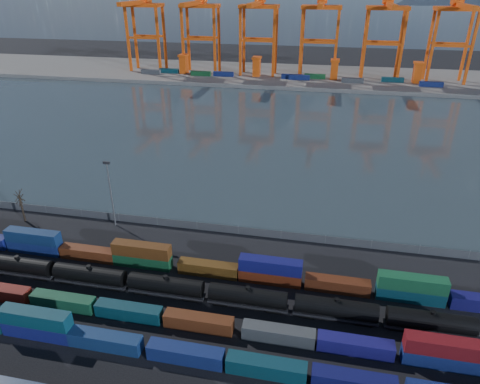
# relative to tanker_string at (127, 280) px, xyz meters

# --- Properties ---
(ground) EXTENTS (700.00, 700.00, 0.00)m
(ground) POSITION_rel_tanker_string_xyz_m (16.46, -4.07, -2.26)
(ground) COLOR black
(ground) RESTS_ON ground
(harbor_water) EXTENTS (700.00, 700.00, 0.00)m
(harbor_water) POSITION_rel_tanker_string_xyz_m (16.46, 100.93, -2.25)
(harbor_water) COLOR #2A373D
(harbor_water) RESTS_ON ground
(far_quay) EXTENTS (700.00, 70.00, 2.00)m
(far_quay) POSITION_rel_tanker_string_xyz_m (16.46, 205.93, -1.26)
(far_quay) COLOR #514F4C
(far_quay) RESTS_ON ground
(container_row_south) EXTENTS (139.93, 2.46, 5.25)m
(container_row_south) POSITION_rel_tanker_string_xyz_m (11.48, -13.96, -0.25)
(container_row_south) COLOR #484A4E
(container_row_south) RESTS_ON ground
(container_row_mid) EXTENTS (141.36, 2.42, 5.17)m
(container_row_mid) POSITION_rel_tanker_string_xyz_m (7.54, -6.91, -0.75)
(container_row_mid) COLOR #404345
(container_row_mid) RESTS_ON ground
(container_row_north) EXTENTS (140.74, 2.48, 5.29)m
(container_row_north) POSITION_rel_tanker_string_xyz_m (22.75, 7.87, -0.23)
(container_row_north) COLOR navy
(container_row_north) RESTS_ON ground
(tanker_string) EXTENTS (123.16, 3.15, 4.51)m
(tanker_string) POSITION_rel_tanker_string_xyz_m (0.00, 0.00, 0.00)
(tanker_string) COLOR black
(tanker_string) RESTS_ON ground
(waterfront_fence) EXTENTS (160.12, 0.12, 2.20)m
(waterfront_fence) POSITION_rel_tanker_string_xyz_m (16.46, 23.93, -1.26)
(waterfront_fence) COLOR #595B5E
(waterfront_fence) RESTS_ON ground
(bare_tree) EXTENTS (2.18, 2.25, 8.59)m
(bare_tree) POSITION_rel_tanker_string_xyz_m (-36.19, 19.14, 2.05)
(bare_tree) COLOR black
(bare_tree) RESTS_ON ground
(yard_light_mast) EXTENTS (1.60, 0.40, 16.60)m
(yard_light_mast) POSITION_rel_tanker_string_xyz_m (-13.54, 21.93, 7.04)
(yard_light_mast) COLOR slate
(yard_light_mast) RESTS_ON ground
(gantry_cranes) EXTENTS (197.16, 42.55, 57.62)m
(gantry_cranes) POSITION_rel_tanker_string_xyz_m (8.96, 199.40, 33.06)
(gantry_cranes) COLOR #EB5110
(gantry_cranes) RESTS_ON ground
(quay_containers) EXTENTS (172.58, 10.99, 2.60)m
(quay_containers) POSITION_rel_tanker_string_xyz_m (5.47, 191.39, 1.04)
(quay_containers) COLOR navy
(quay_containers) RESTS_ON far_quay
(straddle_carriers) EXTENTS (140.00, 7.00, 11.10)m
(straddle_carriers) POSITION_rel_tanker_string_xyz_m (13.96, 195.93, 5.56)
(straddle_carriers) COLOR #EB5110
(straddle_carriers) RESTS_ON far_quay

